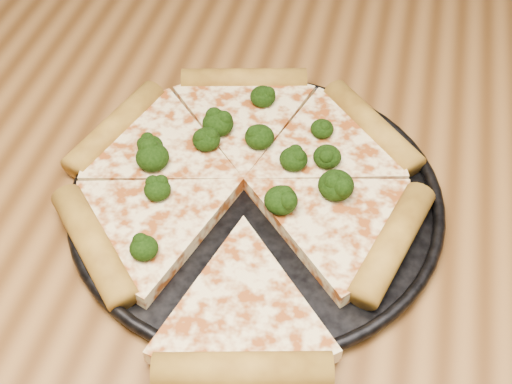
# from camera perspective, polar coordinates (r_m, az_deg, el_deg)

# --- Properties ---
(dining_table) EXTENTS (1.20, 0.90, 0.75)m
(dining_table) POSITION_cam_1_polar(r_m,az_deg,el_deg) (0.70, 2.83, -7.39)
(dining_table) COLOR brown
(dining_table) RESTS_ON ground
(pizza_pan) EXTENTS (0.34, 0.34, 0.02)m
(pizza_pan) POSITION_cam_1_polar(r_m,az_deg,el_deg) (0.64, 0.00, -0.51)
(pizza_pan) COLOR black
(pizza_pan) RESTS_ON dining_table
(pizza) EXTENTS (0.35, 0.39, 0.03)m
(pizza) POSITION_cam_1_polar(r_m,az_deg,el_deg) (0.63, -1.03, 0.44)
(pizza) COLOR #FFE19C
(pizza) RESTS_ON pizza_pan
(broccoli_florets) EXTENTS (0.21, 0.24, 0.02)m
(broccoli_florets) POSITION_cam_1_polar(r_m,az_deg,el_deg) (0.65, -1.01, 2.85)
(broccoli_florets) COLOR black
(broccoli_florets) RESTS_ON pizza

